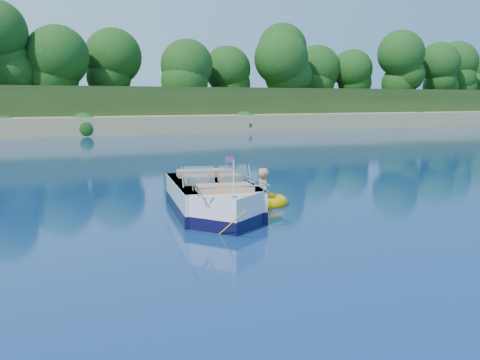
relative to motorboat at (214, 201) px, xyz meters
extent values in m
plane|color=#0A2248|center=(1.47, -3.81, -0.35)|extent=(160.00, 160.00, 0.00)
cube|color=tan|center=(1.47, 34.19, 0.15)|extent=(170.00, 8.00, 2.00)
cube|color=#1F3716|center=(1.47, 61.19, 0.65)|extent=(170.00, 56.00, 6.00)
cylinder|color=black|center=(1.47, 38.19, 2.95)|extent=(0.44, 0.44, 3.60)
sphere|color=black|center=(1.47, 38.19, 6.37)|extent=(5.94, 5.94, 5.94)
cylinder|color=black|center=(21.47, 36.19, 2.45)|extent=(0.44, 0.44, 2.60)
sphere|color=black|center=(21.47, 36.19, 4.92)|extent=(4.29, 4.29, 4.29)
cylinder|color=black|center=(49.47, 37.69, 2.65)|extent=(0.44, 0.44, 3.00)
sphere|color=black|center=(49.47, 37.69, 5.50)|extent=(4.95, 4.95, 4.95)
cube|color=white|center=(0.07, 0.36, -0.06)|extent=(2.59, 3.94, 1.01)
cube|color=white|center=(-0.26, -1.33, -0.06)|extent=(1.89, 1.89, 1.01)
cube|color=black|center=(0.07, 0.36, -0.20)|extent=(2.63, 3.98, 0.29)
cube|color=black|center=(-0.26, -1.33, -0.20)|extent=(1.93, 1.93, 0.29)
cube|color=tan|center=(0.13, 0.64, 0.22)|extent=(2.00, 2.80, 0.10)
cube|color=white|center=(0.07, 0.36, 0.41)|extent=(2.63, 3.95, 0.06)
cube|color=black|center=(0.46, 2.32, -0.02)|extent=(0.58, 0.43, 0.87)
cube|color=#8C9EA5|center=(-0.48, -0.22, 0.69)|extent=(0.79, 0.49, 0.47)
cube|color=#8C9EA5|center=(0.37, -0.38, 0.69)|extent=(0.76, 0.29, 0.47)
cube|color=tan|center=(-0.40, 0.21, 0.44)|extent=(0.62, 0.62, 0.38)
cube|color=tan|center=(0.45, 0.04, 0.44)|extent=(0.62, 0.62, 0.38)
cube|color=tan|center=(0.26, 1.31, 0.44)|extent=(1.57, 0.81, 0.37)
cube|color=tan|center=(-0.23, -1.15, 0.42)|extent=(1.39, 0.95, 0.33)
cylinder|color=white|center=(-0.40, -2.05, 0.85)|extent=(0.03, 0.03, 0.82)
cube|color=red|center=(0.28, -0.37, 1.08)|extent=(0.21, 0.06, 0.13)
cube|color=silver|center=(-0.41, -2.09, 0.47)|extent=(0.11, 0.08, 0.05)
cylinder|color=yellow|center=(-0.62, -2.40, -0.02)|extent=(0.18, 1.03, 0.74)
torus|color=#ECA700|center=(1.78, 0.59, -0.27)|extent=(1.42, 1.42, 0.33)
torus|color=red|center=(1.78, 0.59, -0.26)|extent=(1.17, 1.17, 0.11)
imported|color=tan|center=(1.70, 0.59, -0.35)|extent=(0.46, 0.89, 1.70)
camera|label=1|loc=(-5.15, -12.32, 2.56)|focal=40.00mm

